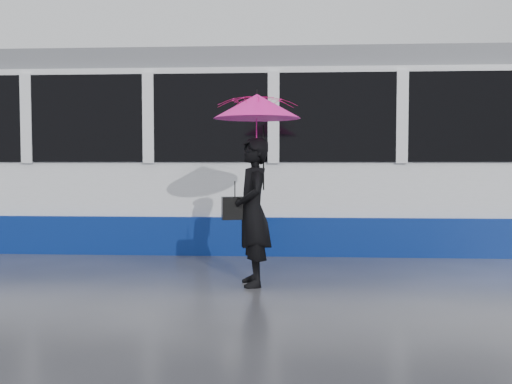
{
  "coord_description": "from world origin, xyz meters",
  "views": [
    {
      "loc": [
        1.77,
        -7.75,
        1.5
      ],
      "look_at": [
        1.32,
        -0.2,
        1.1
      ],
      "focal_mm": 40.0,
      "sensor_mm": 36.0,
      "label": 1
    }
  ],
  "objects": [
    {
      "name": "handbag",
      "position": [
        1.1,
        -0.88,
        0.94
      ],
      "size": [
        0.34,
        0.21,
        0.46
      ],
      "rotation": [
        0.0,
        0.0,
        0.23
      ],
      "color": "black",
      "rests_on": "ground"
    },
    {
      "name": "ground",
      "position": [
        0.0,
        0.0,
        0.0
      ],
      "size": [
        90.0,
        90.0,
        0.0
      ],
      "primitive_type": "plane",
      "color": "#2D2D32",
      "rests_on": "ground"
    },
    {
      "name": "tram",
      "position": [
        -1.99,
        2.5,
        1.64
      ],
      "size": [
        26.0,
        2.56,
        3.35
      ],
      "color": "white",
      "rests_on": "ground"
    },
    {
      "name": "woman",
      "position": [
        1.32,
        -0.9,
        0.9
      ],
      "size": [
        0.57,
        0.73,
        1.79
      ],
      "primitive_type": "imported",
      "rotation": [
        0.0,
        0.0,
        -1.34
      ],
      "color": "black",
      "rests_on": "ground"
    },
    {
      "name": "umbrella",
      "position": [
        1.37,
        -0.9,
        1.96
      ],
      "size": [
        1.27,
        1.27,
        1.21
      ],
      "rotation": [
        0.0,
        0.0,
        0.23
      ],
      "color": "#DE128D",
      "rests_on": "ground"
    },
    {
      "name": "rails",
      "position": [
        0.0,
        2.5,
        0.01
      ],
      "size": [
        34.0,
        1.51,
        0.02
      ],
      "color": "#3F3D38",
      "rests_on": "ground"
    }
  ]
}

